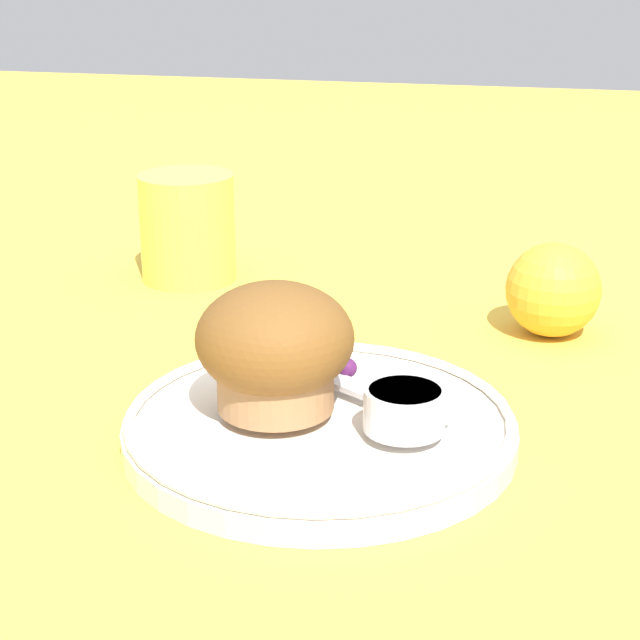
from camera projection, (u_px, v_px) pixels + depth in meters
ground_plane at (308, 441)px, 0.63m from camera, size 3.00×3.00×0.00m
plate at (321, 424)px, 0.62m from camera, size 0.23×0.23×0.02m
muffin at (275, 347)px, 0.61m from camera, size 0.09×0.09×0.07m
cream_ramekin at (404, 407)px, 0.59m from camera, size 0.05×0.05×0.02m
berry_pair at (338, 367)px, 0.66m from camera, size 0.02×0.01×0.01m
butter_knife at (325, 376)px, 0.66m from camera, size 0.17×0.11×0.00m
orange_fruit at (553, 290)px, 0.78m from camera, size 0.07×0.07×0.07m
juice_glass at (188, 227)px, 0.90m from camera, size 0.08×0.08×0.09m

